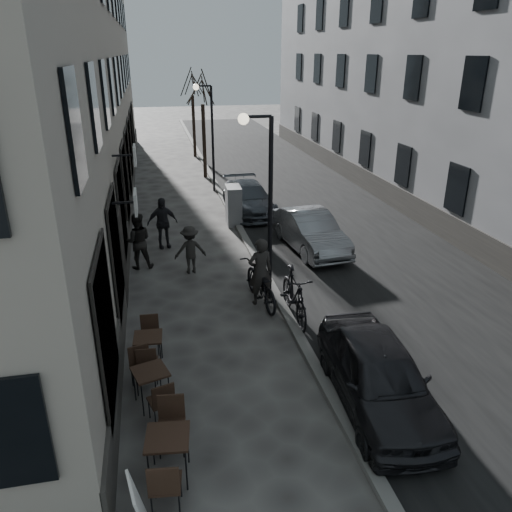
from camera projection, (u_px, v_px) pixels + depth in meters
name	position (u px, v px, depth m)	size (l,w,h in m)	color
ground	(348.00, 451.00, 8.72)	(120.00, 120.00, 0.00)	#3C3836
road	(299.00, 197.00, 23.93)	(7.30, 60.00, 0.00)	black
kerb	(224.00, 200.00, 23.22)	(0.25, 60.00, 0.12)	slate
building_left	(60.00, 9.00, 19.47)	(4.00, 35.00, 16.00)	#A29687
building_right	(423.00, 15.00, 22.42)	(4.00, 35.00, 16.00)	slate
streetlamp_near	(264.00, 189.00, 12.92)	(0.90, 0.28, 5.09)	black
streetlamp_far	(209.00, 126.00, 23.78)	(0.90, 0.28, 5.09)	black
tree_near	(202.00, 89.00, 25.93)	(2.40, 2.40, 5.70)	black
tree_far	(192.00, 82.00, 31.36)	(2.40, 2.40, 5.70)	black
bistro_set_a	(169.00, 452.00, 8.00)	(0.77, 1.74, 1.00)	black
bistro_set_b	(151.00, 384.00, 9.71)	(0.87, 1.61, 0.92)	black
bistro_set_c	(149.00, 348.00, 10.92)	(0.64, 1.52, 0.89)	black
utility_cabinet	(234.00, 205.00, 19.92)	(0.57, 1.03, 1.55)	slate
bicycle	(260.00, 284.00, 13.65)	(0.77, 2.21, 1.16)	black
cyclist_rider	(260.00, 272.00, 13.51)	(0.69, 0.45, 1.90)	#262421
pedestrian_near	(138.00, 241.00, 15.77)	(0.89, 0.69, 1.83)	black
pedestrian_mid	(190.00, 250.00, 15.50)	(0.99, 0.57, 1.53)	#262421
pedestrian_far	(162.00, 223.00, 17.46)	(1.06, 0.44, 1.82)	black
car_near	(379.00, 375.00, 9.62)	(1.63, 4.04, 1.38)	black
car_mid	(310.00, 231.00, 17.37)	(1.43, 4.09, 1.35)	gray
car_far	(249.00, 198.00, 21.43)	(1.77, 4.35, 1.26)	#3E434A
moped	(294.00, 295.00, 12.80)	(0.63, 2.24, 1.35)	black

